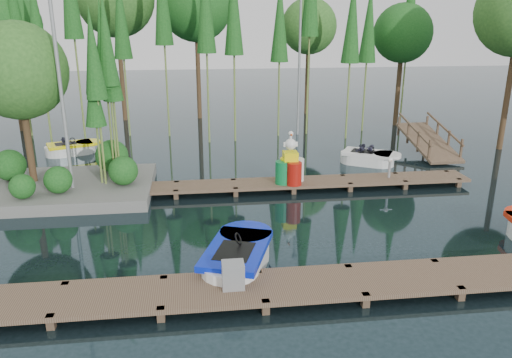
{
  "coord_description": "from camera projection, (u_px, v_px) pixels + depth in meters",
  "views": [
    {
      "loc": [
        -1.32,
        -14.05,
        5.92
      ],
      "look_at": [
        0.5,
        0.5,
        1.1
      ],
      "focal_mm": 35.0,
      "sensor_mm": 36.0,
      "label": 1
    }
  ],
  "objects": [
    {
      "name": "near_dock",
      "position": [
        262.0,
        288.0,
        10.93
      ],
      "size": [
        18.0,
        1.5,
        0.5
      ],
      "color": "brown",
      "rests_on": "ground"
    },
    {
      "name": "far_dock",
      "position": [
        263.0,
        184.0,
        17.65
      ],
      "size": [
        15.0,
        1.2,
        0.5
      ],
      "color": "brown",
      "rests_on": "ground"
    },
    {
      "name": "drum_cluster",
      "position": [
        291.0,
        168.0,
        17.43
      ],
      "size": [
        1.07,
        0.98,
        1.85
      ],
      "color": "#0D7537",
      "rests_on": "far_dock"
    },
    {
      "name": "boat_white_far",
      "position": [
        368.0,
        158.0,
        20.82
      ],
      "size": [
        2.72,
        2.23,
        1.18
      ],
      "rotation": [
        0.0,
        0.0,
        0.17
      ],
      "color": "white",
      "rests_on": "ground"
    },
    {
      "name": "yellow_barrel",
      "position": [
        288.0,
        170.0,
        17.6
      ],
      "size": [
        0.58,
        0.58,
        0.86
      ],
      "primitive_type": "cylinder",
      "color": "#FFF00D",
      "rests_on": "far_dock"
    },
    {
      "name": "lamp_island",
      "position": [
        58.0,
        71.0,
        15.63
      ],
      "size": [
        0.3,
        0.3,
        7.25
      ],
      "color": "gray",
      "rests_on": "ground"
    },
    {
      "name": "lamp_rear",
      "position": [
        300.0,
        51.0,
        24.76
      ],
      "size": [
        0.3,
        0.3,
        7.25
      ],
      "color": "gray",
      "rests_on": "ground"
    },
    {
      "name": "utility_cabinet",
      "position": [
        233.0,
        275.0,
        10.75
      ],
      "size": [
        0.48,
        0.4,
        0.58
      ],
      "primitive_type": "cube",
      "color": "gray",
      "rests_on": "near_dock"
    },
    {
      "name": "ramp",
      "position": [
        428.0,
        141.0,
        22.26
      ],
      "size": [
        1.5,
        3.94,
        1.49
      ],
      "color": "brown",
      "rests_on": "ground"
    },
    {
      "name": "seagull_post",
      "position": [
        390.0,
        164.0,
        18.02
      ],
      "size": [
        0.47,
        0.26,
        0.76
      ],
      "color": "gray",
      "rests_on": "far_dock"
    },
    {
      "name": "ground_plane",
      "position": [
        242.0,
        219.0,
        15.25
      ],
      "size": [
        90.0,
        90.0,
        0.0
      ],
      "primitive_type": "plane",
      "color": "#1D3036"
    },
    {
      "name": "island",
      "position": [
        44.0,
        102.0,
        16.62
      ],
      "size": [
        6.2,
        4.2,
        6.75
      ],
      "color": "slate",
      "rests_on": "ground"
    },
    {
      "name": "boat_yellow_far",
      "position": [
        71.0,
        149.0,
        22.3
      ],
      "size": [
        2.63,
        1.86,
        1.2
      ],
      "rotation": [
        0.0,
        0.0,
        0.01
      ],
      "color": "white",
      "rests_on": "ground"
    },
    {
      "name": "boat_blue",
      "position": [
        237.0,
        259.0,
        12.13
      ],
      "size": [
        2.25,
        3.26,
        1.0
      ],
      "rotation": [
        0.0,
        0.0,
        -0.33
      ],
      "color": "white",
      "rests_on": "ground"
    },
    {
      "name": "tree_screen",
      "position": [
        175.0,
        11.0,
        23.09
      ],
      "size": [
        34.42,
        18.53,
        10.31
      ],
      "color": "#48321E",
      "rests_on": "ground"
    }
  ]
}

